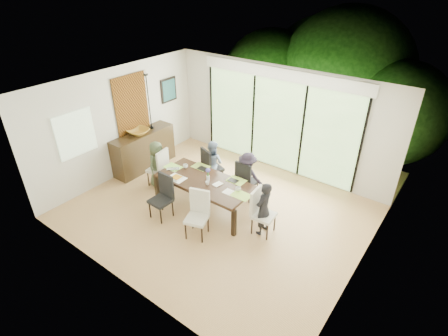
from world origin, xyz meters
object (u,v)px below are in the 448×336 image
Objects in this scene: person_right_end at (264,209)px; laptop at (173,170)px; sideboard at (144,150)px; person_far_left at (213,163)px; chair_far_left at (213,166)px; chair_left_end at (157,167)px; chair_right_end at (264,213)px; person_far_right at (247,176)px; chair_near_right at (196,216)px; bowl at (138,132)px; cup_b at (207,183)px; cup_c at (238,189)px; table_top at (205,181)px; chair_near_left at (160,198)px; chair_far_right at (248,179)px; vase at (208,178)px; person_left_end at (157,164)px; cup_a at (185,166)px.

laptop is (-2.33, -0.10, 0.11)m from person_right_end.
person_far_left is at bearing 12.45° from sideboard.
chair_left_end is at bearing 59.05° from chair_far_left.
laptop is at bearing -17.69° from sideboard.
chair_left_end is 1.00× the size of chair_right_end.
chair_far_left is 1.00m from person_far_right.
chair_left_end and chair_near_right have the same top height.
bowl reaches higher than laptop.
cup_c reaches higher than cup_b.
bowl is (-3.21, 0.20, 0.35)m from cup_c.
sideboard is at bearing 90.00° from bowl.
cup_b is (0.60, -0.93, 0.13)m from person_far_left.
person_far_left reaches higher than chair_left_end.
chair_far_left is (-1.95, 0.85, 0.00)m from chair_right_end.
table_top is at bearing 46.32° from person_far_right.
chair_near_left is 1.64m from cup_c.
cup_b is at bearing 95.96° from chair_near_right.
sideboard is at bearing 79.46° from chair_right_end.
chair_right_end is 0.85× the size of person_right_end.
person_far_right is (0.55, 0.83, -0.07)m from table_top.
cup_b is at bearing 142.33° from chair_far_left.
chair_far_left is (-0.45, 0.85, -0.15)m from table_top.
chair_right_end is 1.33m from chair_near_right.
chair_near_left is 2.16m from person_right_end.
person_far_left is 1.02m from laptop.
chair_near_left reaches higher than laptop.
cup_b is 0.81× the size of cup_c.
sideboard is at bearing 120.59° from laptop.
chair_far_right reaches higher than cup_b.
table_top is 1.86× the size of person_far_right.
vase is at bearing 84.11° from chair_left_end.
chair_right_end is 1.47m from vase.
chair_far_right is (2.05, 0.85, 0.00)m from chair_left_end.
chair_far_left reaches higher than laptop.
cup_c is (0.25, -0.73, 0.14)m from person_far_right.
chair_left_end is 0.85× the size of person_far_left.
person_left_end is 0.65× the size of sideboard.
chair_left_end is 8.87× the size of cup_a.
person_far_right is 2.99m from sideboard.
cup_c is (1.65, 0.20, 0.03)m from laptop.
chair_near_left is 1.00m from chair_near_right.
person_far_left is at bearing 15.21° from bowl.
sideboard is at bearing 33.06° from chair_far_left.
chair_near_left is 3.33× the size of laptop.
cup_b reaches higher than laptop.
person_far_left is 12.90× the size of cup_b.
person_left_end is 1.00× the size of person_right_end.
laptop is at bearing 69.48° from person_far_left.
person_right_end is at bearing -3.94° from cup_a.
person_far_right is (1.00, -0.02, 0.08)m from chair_far_left.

